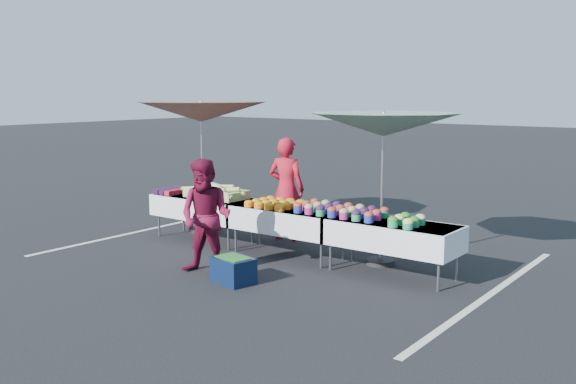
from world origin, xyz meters
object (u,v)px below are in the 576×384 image
Objects in this scene: table_right at (392,234)px; vendor at (286,189)px; customer at (206,217)px; umbrella_right at (383,126)px; umbrella_left at (201,113)px; storage_bin at (233,269)px; table_center at (288,219)px; table_left at (204,206)px.

vendor is (-2.48, 0.86, 0.30)m from table_right.
umbrella_right is at bearing 32.57° from customer.
umbrella_left is 3.75m from storage_bin.
table_center is at bearing -164.00° from umbrella_right.
umbrella_right is at bearing 71.31° from storage_bin.
table_left is 1.00× the size of table_center.
customer is 2.67× the size of storage_bin.
umbrella_left is 4.52× the size of storage_bin.
table_center is 1.05× the size of vendor.
umbrella_right is (1.40, 0.40, 1.45)m from table_center.
table_right is 1.56m from umbrella_right.
customer is at bearing -179.17° from storage_bin.
table_center is (1.80, 0.00, 0.00)m from table_left.
umbrella_right is (3.20, 0.40, 1.45)m from table_left.
vendor is 0.65× the size of umbrella_left.
table_right is 1.05× the size of vendor.
customer is 2.82m from umbrella_right.
vendor is at bearing 160.89° from table_right.
storage_bin is at bearing -79.81° from table_center.
table_center is 1.80m from table_right.
umbrella_left is at bearing 5.10° from vendor.
vendor is 2.72m from storage_bin.
umbrella_right reaches higher than customer.
storage_bin is at bearing -25.20° from customer.
vendor reaches higher than table_center.
table_right is 3.08× the size of storage_bin.
customer reaches higher than table_right.
storage_bin is (2.09, -1.59, -0.40)m from table_left.
table_center reaches higher than storage_bin.
umbrella_left reaches higher than storage_bin.
table_right is at bearing 56.96° from storage_bin.
table_center and table_right have the same top height.
storage_bin is at bearing -133.68° from table_right.
storage_bin is (-1.51, -1.59, -0.40)m from table_right.
umbrella_left is at bearing 169.78° from table_center.
table_right is at bearing -5.68° from umbrella_left.
customer is at bearing -44.71° from table_left.
umbrella_right reaches higher than storage_bin.
umbrella_right is (3.62, 0.00, -0.11)m from umbrella_left.
umbrella_left is at bearing 174.32° from table_right.
vendor is (-0.68, 0.86, 0.30)m from table_center.
storage_bin is (0.97, -2.45, -0.70)m from vendor.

